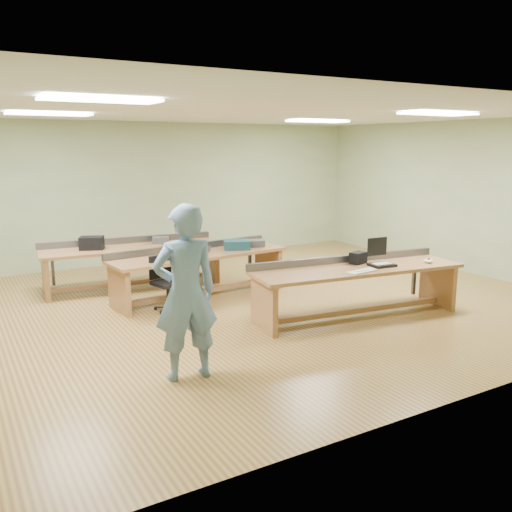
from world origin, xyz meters
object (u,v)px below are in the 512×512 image
at_px(workbench_front, 356,279).
at_px(person, 186,293).
at_px(laptop_base, 382,265).
at_px(mug, 207,249).
at_px(parts_bin_teal, 237,245).
at_px(parts_bin_grey, 253,243).
at_px(drinks_can, 193,250).
at_px(task_chair, 167,291).
at_px(camera_bag, 358,258).
at_px(workbench_back, 132,256).
at_px(workbench_mid, 199,264).

height_order(workbench_front, person, person).
bearing_deg(workbench_front, laptop_base, -14.68).
xyz_separation_m(laptop_base, mug, (-1.79, 2.29, 0.03)).
height_order(parts_bin_teal, parts_bin_grey, parts_bin_teal).
xyz_separation_m(mug, drinks_can, (-0.24, 0.02, 0.00)).
distance_m(laptop_base, drinks_can, 3.07).
bearing_deg(workbench_front, task_chair, 151.28).
distance_m(workbench_front, camera_bag, 0.37).
bearing_deg(person, laptop_base, -162.96).
bearing_deg(person, parts_bin_grey, -123.74).
bearing_deg(parts_bin_teal, parts_bin_grey, 15.03).
xyz_separation_m(workbench_back, drinks_can, (0.68, -1.15, 0.24)).
height_order(mug, drinks_can, drinks_can).
distance_m(mug, drinks_can, 0.24).
relative_size(task_chair, drinks_can, 7.76).
bearing_deg(task_chair, workbench_front, -49.94).
bearing_deg(drinks_can, laptop_base, -48.71).
bearing_deg(laptop_base, workbench_back, 133.09).
relative_size(workbench_front, task_chair, 3.87).
relative_size(workbench_front, parts_bin_teal, 7.49).
height_order(person, task_chair, person).
relative_size(laptop_base, parts_bin_grey, 0.85).
height_order(workbench_back, mug, workbench_back).
bearing_deg(mug, workbench_back, 128.41).
bearing_deg(workbench_mid, camera_bag, -54.03).
height_order(person, parts_bin_grey, person).
bearing_deg(parts_bin_grey, workbench_back, 149.91).
bearing_deg(camera_bag, drinks_can, 117.96).
xyz_separation_m(workbench_back, parts_bin_teal, (1.49, -1.18, 0.26)).
relative_size(workbench_mid, drinks_can, 28.41).
distance_m(workbench_front, person, 3.15).
bearing_deg(workbench_mid, task_chair, -155.22).
xyz_separation_m(workbench_back, task_chair, (0.02, -1.62, -0.25)).
bearing_deg(laptop_base, parts_bin_teal, 123.22).
xyz_separation_m(task_chair, drinks_can, (0.67, 0.47, 0.49)).
distance_m(parts_bin_teal, parts_bin_grey, 0.39).
distance_m(workbench_mid, parts_bin_grey, 1.12).
height_order(workbench_front, task_chair, workbench_front).
xyz_separation_m(task_chair, parts_bin_teal, (1.47, 0.44, 0.52)).
distance_m(workbench_back, person, 4.16).
distance_m(laptop_base, parts_bin_teal, 2.58).
height_order(workbench_mid, drinks_can, same).
relative_size(workbench_mid, person, 1.62).
distance_m(workbench_back, mug, 1.51).
xyz_separation_m(workbench_front, camera_bag, (0.18, 0.18, 0.27)).
bearing_deg(person, camera_bag, -156.93).
xyz_separation_m(parts_bin_grey, mug, (-0.94, -0.09, -0.00)).
xyz_separation_m(workbench_mid, mug, (0.15, 0.01, 0.24)).
distance_m(laptop_base, camera_bag, 0.38).
bearing_deg(person, parts_bin_teal, -120.27).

